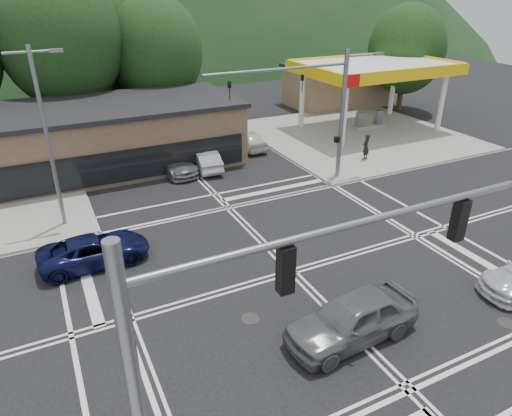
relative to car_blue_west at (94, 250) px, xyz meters
name	(u,v)px	position (x,y,z in m)	size (l,w,h in m)	color
ground	(292,272)	(7.60, -4.57, -0.67)	(120.00, 120.00, 0.00)	black
sidewalk_ne	(357,135)	(22.60, 10.43, -0.59)	(16.00, 16.00, 0.15)	gray
gas_station_canopy	(374,70)	(24.59, 11.42, 4.37)	(12.32, 8.34, 5.75)	silver
convenience_store	(337,86)	(27.60, 20.43, 1.23)	(10.00, 6.00, 3.80)	#846B4F
commercial_row	(55,144)	(-0.40, 12.43, 1.33)	(24.00, 8.00, 4.00)	brown
hill_north	(68,47)	(7.60, 85.43, -0.67)	(252.00, 126.00, 140.00)	#163218
tree_n_b	(61,38)	(1.60, 19.43, 7.12)	(9.00, 9.00, 12.98)	#382619
tree_n_c	(156,51)	(8.60, 19.43, 5.82)	(7.60, 7.60, 10.87)	#382619
tree_n_e	(108,40)	(5.60, 23.43, 6.47)	(8.40, 8.40, 11.98)	#382619
tree_ne	(407,49)	(31.60, 15.43, 5.17)	(7.20, 7.20, 9.99)	#382619
streetlight_nw	(47,132)	(-0.84, 4.43, 4.38)	(2.50, 0.25, 9.00)	slate
signal_mast_ne	(326,102)	(14.55, 3.63, 4.40)	(11.65, 0.30, 8.00)	slate
signal_mast_sw	(229,350)	(1.21, -12.77, 4.45)	(9.14, 0.28, 8.00)	slate
car_blue_west	(94,250)	(0.00, 0.00, 0.00)	(2.22, 4.81, 1.34)	#0C0F36
car_grey_center	(352,318)	(7.38, -9.07, 0.19)	(2.03, 5.04, 1.72)	#5A5C5F
car_queue_a	(205,159)	(8.60, 8.93, 0.03)	(1.48, 4.25, 1.40)	#A7A9AE
car_queue_b	(248,139)	(13.10, 11.49, 0.04)	(1.68, 4.18, 1.42)	silver
car_northbound	(174,162)	(6.52, 9.33, 0.03)	(1.95, 4.80, 1.39)	slate
pedestrian	(366,147)	(19.37, 5.30, 0.39)	(0.66, 0.43, 1.81)	black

